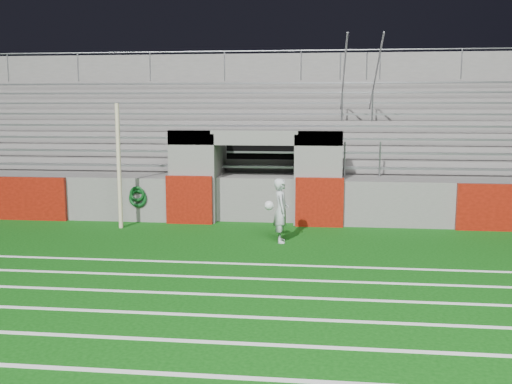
# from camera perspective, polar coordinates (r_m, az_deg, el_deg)

# --- Properties ---
(ground) EXTENTS (90.00, 90.00, 0.00)m
(ground) POSITION_cam_1_polar(r_m,az_deg,el_deg) (12.93, -1.80, -5.99)
(ground) COLOR #0B440B
(ground) RESTS_ON ground
(field_post) EXTENTS (0.11, 0.11, 3.33)m
(field_post) POSITION_cam_1_polar(r_m,az_deg,el_deg) (15.60, -13.55, 2.50)
(field_post) COLOR beige
(field_post) RESTS_ON ground
(field_markings) EXTENTS (28.00, 8.09, 0.01)m
(field_markings) POSITION_cam_1_polar(r_m,az_deg,el_deg) (8.26, -6.97, -14.56)
(field_markings) COLOR white
(field_markings) RESTS_ON ground
(stadium_structure) EXTENTS (26.00, 8.48, 5.42)m
(stadium_structure) POSITION_cam_1_polar(r_m,az_deg,el_deg) (20.51, 1.41, 3.63)
(stadium_structure) COLOR #5F5D5A
(stadium_structure) RESTS_ON ground
(goalkeeper_with_ball) EXTENTS (0.62, 0.61, 1.55)m
(goalkeeper_with_ball) POSITION_cam_1_polar(r_m,az_deg,el_deg) (13.69, 2.48, -1.84)
(goalkeeper_with_ball) COLOR #B2B8BC
(goalkeeper_with_ball) RESTS_ON ground
(hose_coil) EXTENTS (0.52, 0.14, 0.61)m
(hose_coil) POSITION_cam_1_polar(r_m,az_deg,el_deg) (16.34, -11.77, -0.44)
(hose_coil) COLOR #0C4018
(hose_coil) RESTS_ON ground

